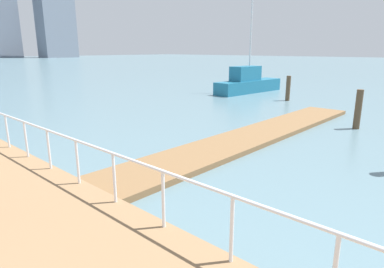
% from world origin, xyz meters
% --- Properties ---
extents(ground_plane, '(300.00, 300.00, 0.00)m').
position_xyz_m(ground_plane, '(0.00, 20.00, 0.00)').
color(ground_plane, slate).
extents(floating_dock, '(15.59, 2.00, 0.18)m').
position_xyz_m(floating_dock, '(4.30, 11.09, 0.09)').
color(floating_dock, olive).
rests_on(floating_dock, ground_plane).
extents(boardwalk_railing, '(0.06, 29.19, 1.08)m').
position_xyz_m(boardwalk_railing, '(-3.15, 11.16, 1.22)').
color(boardwalk_railing, white).
rests_on(boardwalk_railing, boardwalk).
extents(dock_piling_0, '(0.29, 0.29, 1.75)m').
position_xyz_m(dock_piling_0, '(8.85, 8.59, 0.88)').
color(dock_piling_0, brown).
rests_on(dock_piling_0, ground_plane).
extents(dock_piling_2, '(0.30, 0.30, 1.69)m').
position_xyz_m(dock_piling_2, '(14.47, 14.73, 0.85)').
color(dock_piling_2, brown).
rests_on(dock_piling_2, ground_plane).
extents(moored_boat_0, '(6.99, 2.04, 9.37)m').
position_xyz_m(moored_boat_0, '(16.31, 19.17, 0.81)').
color(moored_boat_0, '#1E6B8C').
rests_on(moored_boat_0, ground_plane).
extents(skyline_tower_7, '(14.13, 8.28, 28.70)m').
position_xyz_m(skyline_tower_7, '(60.06, 139.97, 14.35)').
color(skyline_tower_7, slate).
rests_on(skyline_tower_7, ground_plane).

